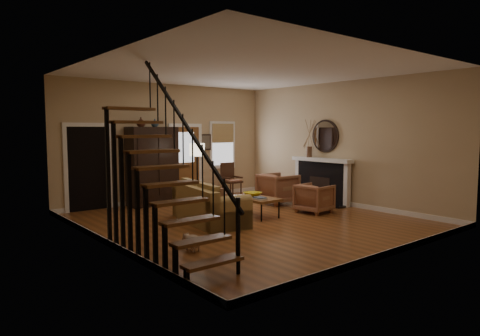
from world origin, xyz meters
TOP-DOWN VIEW (x-y plane):
  - room at (-0.41, 1.76)m, footprint 7.00×7.33m
  - staircase at (-2.78, -1.30)m, footprint 0.94×2.80m
  - fireplace at (3.13, 0.50)m, footprint 0.33×1.95m
  - armoire at (-0.70, 3.15)m, footprint 1.30×0.60m
  - vase_a at (-1.05, 3.05)m, footprint 0.24×0.24m
  - vase_b at (-0.65, 3.05)m, footprint 0.20×0.20m
  - sofa at (-0.74, 0.44)m, footprint 1.33×2.32m
  - coffee_table at (0.45, 0.27)m, footprint 0.72×1.20m
  - bowl at (0.50, 0.42)m, footprint 0.40×0.40m
  - books at (0.33, -0.03)m, footprint 0.22×0.29m
  - armchair_left at (1.89, -0.29)m, footprint 0.85×0.83m
  - armchair_right at (2.05, 1.15)m, footprint 0.97×0.95m
  - floor_lamp at (-0.08, 1.90)m, footprint 0.42×0.42m
  - side_chair at (1.85, 2.95)m, footprint 0.54×0.54m
  - dog at (-2.24, -1.23)m, footprint 0.27×0.41m

SIDE VIEW (x-z plane):
  - dog at x=-2.24m, z-range 0.00..0.28m
  - coffee_table at x=0.45m, z-range 0.00..0.45m
  - armchair_left at x=1.89m, z-range 0.00..0.71m
  - sofa at x=-0.74m, z-range 0.00..0.81m
  - armchair_right at x=2.05m, z-range 0.00..0.83m
  - books at x=0.33m, z-range 0.45..0.51m
  - bowl at x=0.50m, z-range 0.45..0.55m
  - side_chair at x=1.85m, z-range 0.00..1.02m
  - fireplace at x=3.13m, z-range -0.41..1.89m
  - floor_lamp at x=-0.08m, z-range 0.00..1.68m
  - armoire at x=-0.70m, z-range 0.00..2.10m
  - room at x=-0.41m, z-range -0.14..3.16m
  - staircase at x=-2.78m, z-range 0.00..3.20m
  - vase_b at x=-0.65m, z-range 2.10..2.31m
  - vase_a at x=-1.05m, z-range 2.10..2.35m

